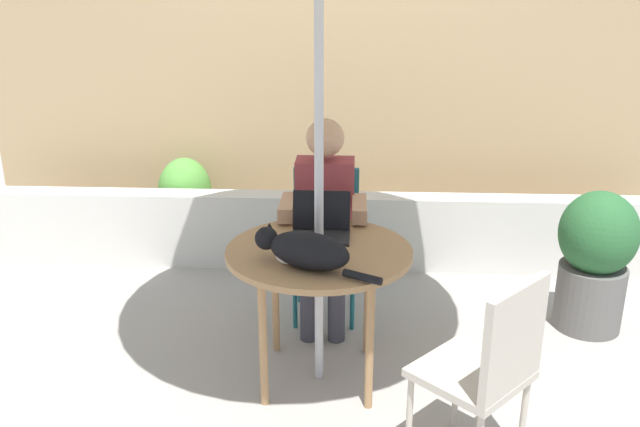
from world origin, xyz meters
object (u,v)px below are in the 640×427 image
patio_table (319,262)px  potted_plant_by_chair (186,198)px  potted_plant_near_fence (595,258)px  laptop (321,223)px  chair_occupied (326,230)px  chair_empty (490,363)px  person_seated (324,213)px  cat (304,250)px

patio_table → potted_plant_by_chair: (-1.12, 1.77, -0.26)m
patio_table → potted_plant_near_fence: 1.71m
laptop → potted_plant_near_fence: size_ratio=0.36×
chair_occupied → chair_empty: same height
patio_table → laptop: 0.24m
chair_empty → laptop: bearing=129.1°
person_seated → patio_table: bearing=-90.0°
chair_occupied → chair_empty: (0.72, -1.45, 0.00)m
chair_occupied → patio_table: bearing=-90.0°
laptop → cat: 0.42m
chair_occupied → chair_empty: bearing=-63.6°
person_seated → potted_plant_by_chair: person_seated is taller
chair_empty → cat: size_ratio=1.51×
person_seated → laptop: bearing=-89.7°
laptop → potted_plant_by_chair: bearing=125.6°
patio_table → chair_empty: chair_empty is taller
potted_plant_by_chair → chair_empty: bearing=-53.1°
chair_occupied → potted_plant_near_fence: bearing=-5.4°
chair_occupied → potted_plant_by_chair: (-1.12, 1.00, -0.14)m
potted_plant_near_fence → potted_plant_by_chair: 2.94m
chair_occupied → potted_plant_near_fence: chair_occupied is taller
laptop → cat: (-0.06, -0.42, 0.02)m
chair_occupied → cat: chair_occupied is taller
patio_table → potted_plant_by_chair: 2.11m
person_seated → potted_plant_near_fence: bearing=0.3°
patio_table → cat: 0.27m
chair_empty → person_seated: bearing=119.1°
chair_occupied → laptop: size_ratio=2.97×
cat → potted_plant_by_chair: bearing=118.2°
laptop → patio_table: bearing=-90.6°
cat → patio_table: bearing=75.6°
cat → chair_empty: bearing=-30.9°
potted_plant_by_chair → potted_plant_near_fence: bearing=-23.1°
chair_occupied → potted_plant_by_chair: 1.51m
patio_table → potted_plant_near_fence: bearing=21.4°
patio_table → potted_plant_near_fence: potted_plant_near_fence is taller
chair_empty → chair_occupied: bearing=116.4°
cat → laptop: bearing=82.1°
patio_table → person_seated: size_ratio=0.74×
person_seated → laptop: (0.00, -0.41, 0.09)m
chair_empty → person_seated: size_ratio=0.73×
chair_occupied → potted_plant_near_fence: 1.59m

